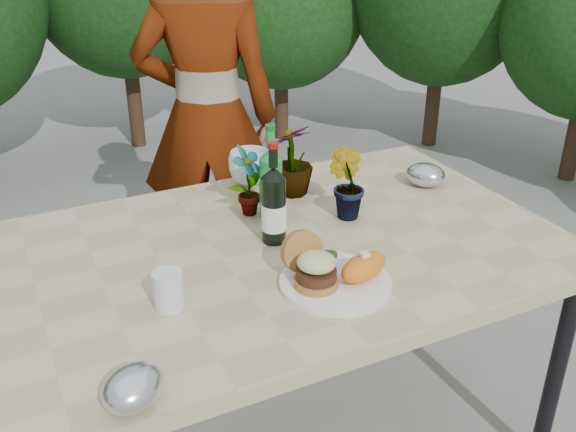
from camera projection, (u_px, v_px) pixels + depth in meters
name	position (u px, v px, depth m)	size (l,w,h in m)	color
patio_table	(276.00, 264.00, 1.80)	(1.60, 1.00, 0.75)	tan
shrub_hedge	(197.00, 12.00, 3.03)	(6.91, 5.09, 2.17)	#382316
dinner_plate	(335.00, 283.00, 1.60)	(0.28, 0.28, 0.01)	white
burger_stack	(313.00, 266.00, 1.57)	(0.11, 0.16, 0.11)	#B7722D
sweet_potato	(364.00, 267.00, 1.59)	(0.15, 0.08, 0.06)	orange
grilled_veg	(324.00, 257.00, 1.67)	(0.08, 0.05, 0.03)	olive
wine_bottle	(274.00, 206.00, 1.76)	(0.07, 0.07, 0.29)	black
sparkling_water	(271.00, 184.00, 1.89)	(0.07, 0.07, 0.29)	#178134
plastic_cup	(168.00, 290.00, 1.50)	(0.07, 0.07, 0.10)	silver
seedling_left	(248.00, 181.00, 1.91)	(0.12, 0.08, 0.22)	#1D511C
seedling_mid	(346.00, 184.00, 1.90)	(0.12, 0.09, 0.21)	#2B5B1F
seedling_right	(293.00, 160.00, 2.04)	(0.13, 0.13, 0.23)	#21591E
blue_bowl	(250.00, 167.00, 2.14)	(0.14, 0.14, 0.11)	silver
foil_packet_left	(133.00, 388.00, 1.21)	(0.13, 0.11, 0.08)	silver
foil_packet_right	(426.00, 175.00, 2.13)	(0.13, 0.11, 0.08)	#B6B9BE
person	(207.00, 119.00, 2.62)	(0.59, 0.38, 1.61)	#905A48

